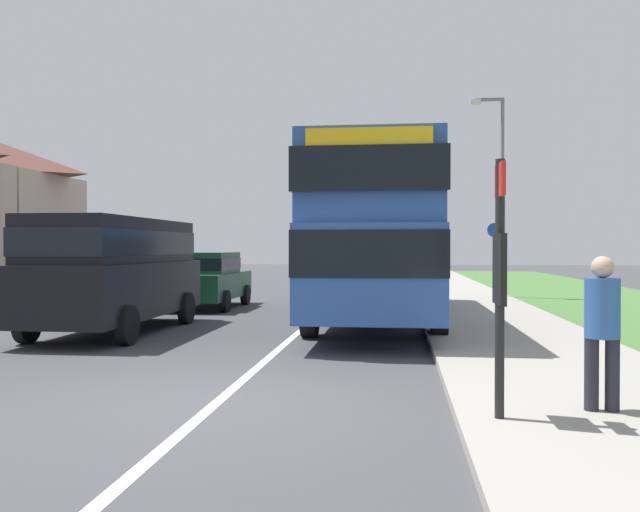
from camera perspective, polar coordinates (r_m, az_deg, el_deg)
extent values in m
plane|color=#424247|center=(7.68, -9.02, -12.49)|extent=(120.00, 120.00, 0.00)
cube|color=silver|center=(15.43, -0.92, -5.77)|extent=(0.14, 60.00, 0.01)
cube|color=#9E998E|center=(13.48, 16.01, -6.51)|extent=(3.20, 68.00, 0.12)
cube|color=#284C93|center=(15.79, 5.04, -0.82)|extent=(2.50, 10.83, 1.65)
cube|color=#284C93|center=(15.83, 5.05, 4.98)|extent=(2.45, 10.61, 1.55)
cube|color=black|center=(15.78, 5.05, 0.38)|extent=(2.52, 10.88, 0.76)
cube|color=black|center=(15.83, 5.05, 5.26)|extent=(2.52, 10.88, 0.72)
cube|color=gold|center=(10.56, 4.22, 9.81)|extent=(2.00, 0.08, 0.44)
cylinder|color=black|center=(19.25, 1.60, -2.99)|extent=(0.30, 1.00, 1.00)
cylinder|color=black|center=(19.19, 9.07, -3.01)|extent=(0.30, 1.00, 1.00)
cylinder|color=black|center=(12.97, -0.88, -4.81)|extent=(0.30, 1.00, 1.00)
cylinder|color=black|center=(12.89, 10.25, -4.86)|extent=(0.30, 1.00, 1.00)
cube|color=black|center=(14.24, -17.21, -2.72)|extent=(1.95, 5.39, 1.09)
cube|color=black|center=(14.22, -17.23, 1.27)|extent=(1.72, 4.96, 0.89)
cube|color=black|center=(14.22, -17.23, 1.09)|extent=(1.75, 5.01, 0.50)
cylinder|color=black|center=(16.19, -17.91, -4.23)|extent=(0.20, 0.72, 0.72)
cylinder|color=black|center=(15.50, -11.45, -4.44)|extent=(0.20, 0.72, 0.72)
cylinder|color=black|center=(13.24, -23.96, -5.37)|extent=(0.20, 0.72, 0.72)
cylinder|color=black|center=(12.38, -16.29, -5.76)|extent=(0.20, 0.72, 0.72)
cube|color=#19472D|center=(19.45, -9.70, -2.49)|extent=(1.73, 3.96, 0.72)
cube|color=#19472D|center=(19.23, -9.88, -0.57)|extent=(1.53, 2.18, 0.59)
cube|color=black|center=(19.23, -9.88, -0.66)|extent=(1.56, 2.20, 0.33)
cylinder|color=black|center=(20.89, -10.99, -3.26)|extent=(0.20, 0.60, 0.60)
cylinder|color=black|center=(20.44, -6.44, -3.34)|extent=(0.20, 0.60, 0.60)
cylinder|color=black|center=(18.57, -13.29, -3.77)|extent=(0.20, 0.60, 0.60)
cylinder|color=black|center=(18.06, -8.21, -3.88)|extent=(0.20, 0.60, 0.60)
cylinder|color=#23232D|center=(7.27, 22.37, -9.87)|extent=(0.14, 0.14, 0.85)
cylinder|color=#23232D|center=(7.33, 23.89, -9.79)|extent=(0.14, 0.14, 0.85)
cylinder|color=#2D599E|center=(7.20, 23.16, -4.15)|extent=(0.34, 0.34, 0.60)
sphere|color=tan|center=(7.18, 23.18, -0.89)|extent=(0.22, 0.22, 0.22)
cylinder|color=black|center=(6.56, 15.24, -3.28)|extent=(0.09, 0.09, 2.60)
cube|color=red|center=(6.57, 15.27, 6.33)|extent=(0.04, 0.44, 0.32)
cube|color=black|center=(6.56, 15.22, -1.09)|extent=(0.06, 0.52, 0.68)
cylinder|color=slate|center=(21.39, 14.79, -1.17)|extent=(0.08, 0.08, 2.10)
cylinder|color=blue|center=(21.38, 14.80, 2.18)|extent=(0.44, 0.03, 0.44)
cylinder|color=slate|center=(23.00, 15.44, 4.76)|extent=(0.12, 0.12, 6.75)
cube|color=slate|center=(23.40, 14.35, 12.93)|extent=(0.90, 0.10, 0.10)
cube|color=silver|center=(23.34, 13.23, 12.79)|extent=(0.36, 0.20, 0.14)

